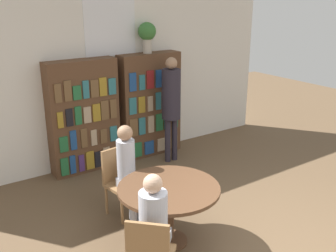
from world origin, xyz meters
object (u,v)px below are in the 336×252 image
at_px(bookshelf_left, 84,117).
at_px(flower_vase, 147,34).
at_px(bookshelf_right, 150,105).
at_px(seated_reader_left, 129,168).
at_px(chair_left_side, 120,178).
at_px(seated_reader_right, 154,224).
at_px(reading_table, 169,197).
at_px(librarian_standing, 171,99).

xyz_separation_m(bookshelf_left, flower_vase, (1.21, 0.01, 1.23)).
distance_m(bookshelf_right, seated_reader_left, 2.22).
xyz_separation_m(chair_left_side, seated_reader_right, (-0.38, -1.43, 0.21)).
bearing_deg(bookshelf_left, seated_reader_right, -100.56).
xyz_separation_m(flower_vase, reading_table, (-1.24, -2.45, -1.54)).
xyz_separation_m(bookshelf_left, librarian_standing, (1.35, -0.50, 0.21)).
bearing_deg(reading_table, flower_vase, 63.10).
xyz_separation_m(flower_vase, chair_left_side, (-1.38, -1.54, -1.64)).
distance_m(bookshelf_right, flower_vase, 1.23).
bearing_deg(reading_table, chair_left_side, 98.90).
relative_size(reading_table, seated_reader_right, 0.93).
height_order(flower_vase, chair_left_side, flower_vase).
distance_m(bookshelf_left, librarian_standing, 1.46).
xyz_separation_m(seated_reader_right, librarian_standing, (1.90, 2.47, 0.41)).
xyz_separation_m(bookshelf_left, reading_table, (-0.03, -2.44, -0.31)).
height_order(reading_table, chair_left_side, chair_left_side).
bearing_deg(librarian_standing, bookshelf_right, 102.43).
height_order(reading_table, seated_reader_left, seated_reader_left).
distance_m(flower_vase, reading_table, 3.15).
xyz_separation_m(bookshelf_left, bookshelf_right, (1.24, 0.00, 0.00)).
distance_m(bookshelf_right, librarian_standing, 0.55).
bearing_deg(seated_reader_left, flower_vase, -137.07).
bearing_deg(seated_reader_right, seated_reader_left, 116.88).
xyz_separation_m(flower_vase, librarian_standing, (0.14, -0.51, -1.02)).
relative_size(flower_vase, seated_reader_left, 0.41).
relative_size(flower_vase, librarian_standing, 0.28).
xyz_separation_m(reading_table, seated_reader_right, (-0.52, -0.52, 0.11)).
xyz_separation_m(bookshelf_right, chair_left_side, (-1.41, -1.54, -0.41)).
xyz_separation_m(chair_left_side, librarian_standing, (1.52, 1.04, 0.61)).
bearing_deg(bookshelf_right, reading_table, -117.46).
bearing_deg(librarian_standing, chair_left_side, -145.76).
bearing_deg(reading_table, seated_reader_right, -135.10).
bearing_deg(bookshelf_left, librarian_standing, -20.34).
relative_size(bookshelf_left, bookshelf_right, 1.00).
height_order(bookshelf_left, seated_reader_right, bookshelf_left).
height_order(bookshelf_right, seated_reader_left, bookshelf_right).
bearing_deg(reading_table, bookshelf_right, 62.54).
height_order(flower_vase, librarian_standing, flower_vase).
xyz_separation_m(reading_table, librarian_standing, (1.38, 1.94, 0.52)).
distance_m(flower_vase, chair_left_side, 2.64).
bearing_deg(chair_left_side, bookshelf_right, -141.48).
distance_m(seated_reader_right, librarian_standing, 3.14).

